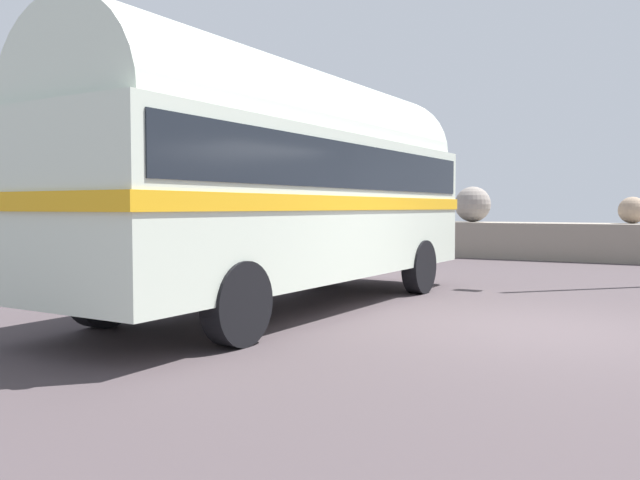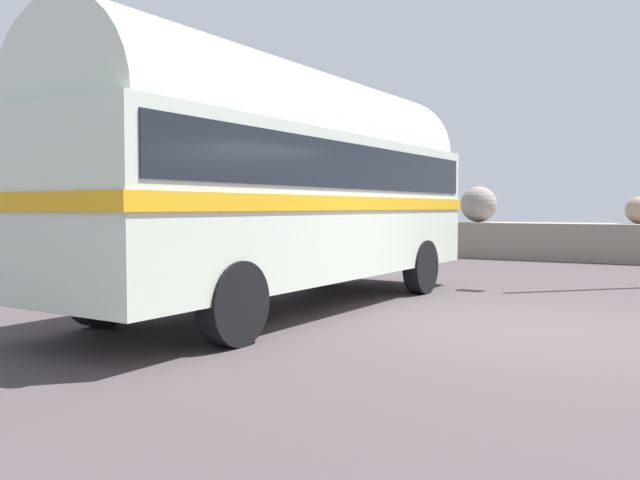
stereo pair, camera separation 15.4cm
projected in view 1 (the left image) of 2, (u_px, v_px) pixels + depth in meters
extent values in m
cube|color=#42393C|center=(539.00, 330.00, 8.25)|extent=(32.00, 26.00, 0.02)
cube|color=gray|center=(612.00, 243.00, 18.60)|extent=(31.36, 1.80, 1.10)
sphere|color=gray|center=(262.00, 210.00, 23.97)|extent=(0.71, 0.71, 0.71)
sphere|color=gray|center=(354.00, 202.00, 22.18)|extent=(1.30, 1.30, 1.30)
sphere|color=gray|center=(473.00, 204.00, 20.56)|extent=(1.13, 1.13, 1.13)
sphere|color=gray|center=(632.00, 210.00, 18.61)|extent=(0.77, 0.77, 0.77)
cylinder|color=black|center=(315.00, 261.00, 12.78)|extent=(0.33, 0.97, 0.96)
cylinder|color=black|center=(419.00, 267.00, 11.63)|extent=(0.33, 0.97, 0.96)
cylinder|color=black|center=(102.00, 290.00, 8.33)|extent=(0.33, 0.97, 0.96)
cylinder|color=black|center=(237.00, 304.00, 7.19)|extent=(0.33, 0.97, 0.96)
cube|color=silver|center=(287.00, 207.00, 9.93)|extent=(2.83, 8.51, 2.10)
cylinder|color=silver|center=(287.00, 138.00, 9.88)|extent=(2.61, 8.17, 2.20)
cube|color=gold|center=(287.00, 203.00, 9.93)|extent=(2.88, 8.60, 0.20)
cube|color=black|center=(287.00, 169.00, 9.90)|extent=(2.85, 8.18, 0.64)
cube|color=silver|center=(401.00, 248.00, 13.62)|extent=(2.29, 0.28, 0.28)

